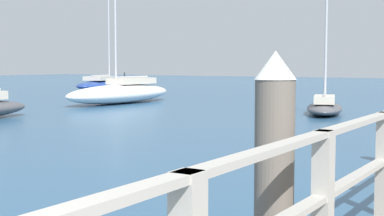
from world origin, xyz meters
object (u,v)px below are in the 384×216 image
Objects in this scene: dock_piling_near at (274,193)px; boat_3 at (325,106)px; channel_buoy at (125,89)px; boat_0 at (121,92)px; boat_4 at (107,84)px.

boat_3 reaches higher than dock_piling_near.
boat_3 is at bearing -23.98° from channel_buoy.
dock_piling_near is 23.87m from boat_0.
boat_4 is at bearing 134.18° from boat_3.
boat_3 reaches higher than channel_buoy.
boat_0 reaches higher than dock_piling_near.
boat_0 is 2.19× the size of boat_3.
boat_0 reaches higher than boat_4.
boat_4 is (-10.06, 10.35, -0.10)m from boat_0.
boat_3 is 0.57× the size of boat_4.
boat_3 is (-5.51, 17.06, -0.71)m from dock_piling_near.
boat_4 reaches higher than dock_piling_near.
boat_3 is at bearing -40.76° from boat_4.
boat_4 is (-26.14, 27.98, -0.58)m from dock_piling_near.
channel_buoy is (-21.11, 23.99, -0.66)m from dock_piling_near.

